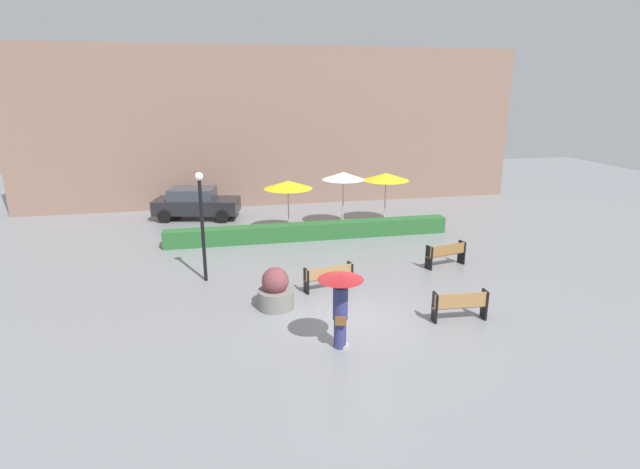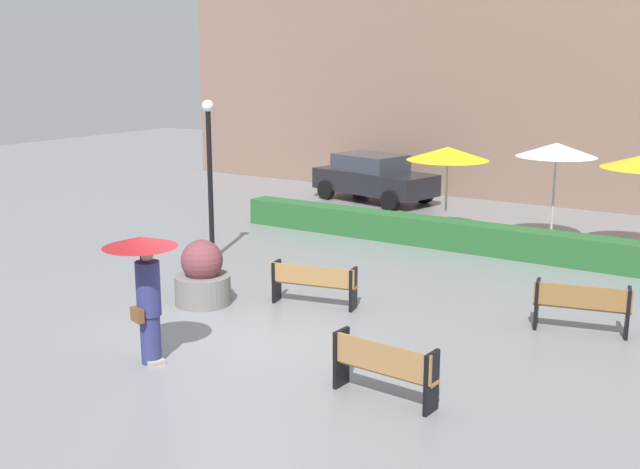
% 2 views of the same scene
% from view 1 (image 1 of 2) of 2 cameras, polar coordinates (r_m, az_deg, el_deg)
% --- Properties ---
extents(ground_plane, '(60.00, 60.00, 0.00)m').
position_cam_1_polar(ground_plane, '(14.43, 3.31, -10.15)').
color(ground_plane, gray).
extents(bench_mid_center, '(1.74, 0.69, 0.82)m').
position_cam_1_polar(bench_mid_center, '(16.54, 1.04, -4.70)').
color(bench_mid_center, '#9E7242').
rests_on(bench_mid_center, ground).
extents(bench_far_right, '(1.66, 0.72, 0.88)m').
position_cam_1_polar(bench_far_right, '(19.21, 14.19, -2.07)').
color(bench_far_right, olive).
rests_on(bench_far_right, ground).
extents(bench_near_right, '(1.63, 0.45, 0.87)m').
position_cam_1_polar(bench_near_right, '(14.95, 15.70, -7.63)').
color(bench_near_right, '#9E7242').
rests_on(bench_near_right, ground).
extents(pedestrian_with_umbrella, '(1.15, 1.15, 2.07)m').
position_cam_1_polar(pedestrian_with_umbrella, '(12.59, 2.34, -7.08)').
color(pedestrian_with_umbrella, navy).
rests_on(pedestrian_with_umbrella, ground).
extents(planter_pot, '(1.09, 1.09, 1.29)m').
position_cam_1_polar(planter_pot, '(15.24, -5.08, -6.41)').
color(planter_pot, slate).
rests_on(planter_pot, ground).
extents(lamp_post, '(0.28, 0.28, 3.79)m').
position_cam_1_polar(lamp_post, '(17.22, -13.33, 2.13)').
color(lamp_post, black).
rests_on(lamp_post, ground).
extents(patio_umbrella_yellow, '(2.19, 2.19, 2.43)m').
position_cam_1_polar(patio_umbrella_yellow, '(22.60, -3.66, 5.67)').
color(patio_umbrella_yellow, silver).
rests_on(patio_umbrella_yellow, ground).
extents(patio_umbrella_white, '(2.01, 2.01, 2.65)m').
position_cam_1_polar(patio_umbrella_white, '(23.61, 2.68, 6.68)').
color(patio_umbrella_white, silver).
rests_on(patio_umbrella_white, ground).
extents(patio_umbrella_yellow_far, '(2.23, 2.23, 2.50)m').
position_cam_1_polar(patio_umbrella_yellow_far, '(24.42, 7.52, 6.53)').
color(patio_umbrella_yellow_far, silver).
rests_on(patio_umbrella_yellow_far, ground).
extents(hedge_strip, '(12.52, 0.70, 0.71)m').
position_cam_1_polar(hedge_strip, '(22.07, -1.13, 0.39)').
color(hedge_strip, '#28602D').
rests_on(hedge_strip, ground).
extents(building_facade, '(28.00, 1.20, 8.60)m').
position_cam_1_polar(building_facade, '(28.73, -5.09, 12.06)').
color(building_facade, '#846656').
rests_on(building_facade, ground).
extents(parked_car, '(4.48, 2.67, 1.57)m').
position_cam_1_polar(parked_car, '(26.23, -13.96, 3.52)').
color(parked_car, black).
rests_on(parked_car, ground).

